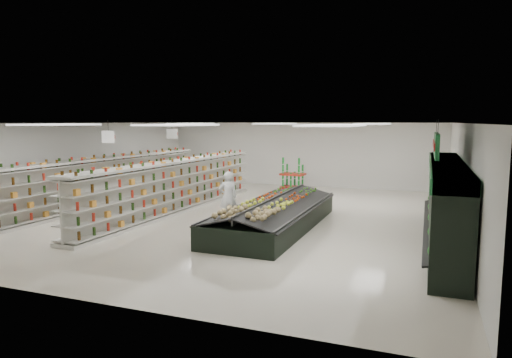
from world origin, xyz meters
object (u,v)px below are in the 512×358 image
at_px(gondola_center, 176,188).
at_px(shopper_main, 228,197).
at_px(produce_island, 275,214).
at_px(soda_endcap, 293,176).
at_px(shopper_background, 221,176).
at_px(gondola_left, 110,183).

relative_size(gondola_center, shopper_main, 6.46).
distance_m(produce_island, shopper_main, 1.72).
height_order(gondola_center, produce_island, gondola_center).
relative_size(soda_endcap, shopper_background, 0.95).
height_order(gondola_center, shopper_main, gondola_center).
distance_m(produce_island, soda_endcap, 7.98).
bearing_deg(shopper_background, soda_endcap, -35.89).
bearing_deg(shopper_main, shopper_background, -100.01).
bearing_deg(soda_endcap, produce_island, -77.93).
bearing_deg(shopper_background, produce_island, -122.78).
distance_m(gondola_left, shopper_main, 5.82).
bearing_deg(gondola_center, gondola_left, 175.82).
xyz_separation_m(gondola_center, produce_island, (4.14, -1.18, -0.42)).
bearing_deg(gondola_center, shopper_background, 96.92).
bearing_deg(shopper_main, produce_island, 136.07).
relative_size(gondola_left, soda_endcap, 7.66).
xyz_separation_m(shopper_main, shopper_background, (-2.87, 5.60, -0.08)).
relative_size(gondola_center, produce_island, 1.66).
height_order(produce_island, shopper_main, shopper_main).
xyz_separation_m(produce_island, soda_endcap, (-1.67, 7.80, 0.25)).
height_order(gondola_left, soda_endcap, gondola_left).
distance_m(soda_endcap, shopper_main, 7.60).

